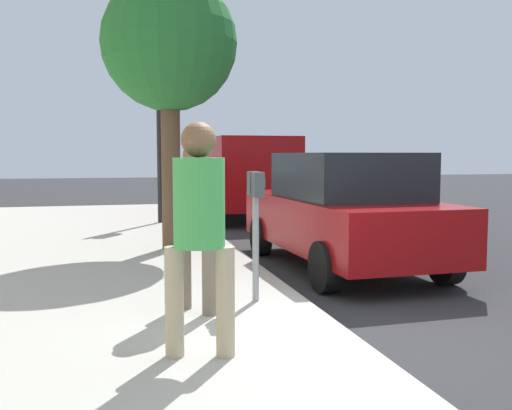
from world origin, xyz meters
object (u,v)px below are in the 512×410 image
pedestrian_at_meter (196,214)px  street_tree (169,46)px  parked_sedan_near (343,211)px  pedestrian_bystander (199,218)px  parking_meter (256,208)px  parked_van_far (239,172)px  traffic_signal (163,119)px

pedestrian_at_meter → street_tree: 4.67m
pedestrian_at_meter → parked_sedan_near: 3.56m
pedestrian_bystander → parked_sedan_near: size_ratio=0.41×
pedestrian_bystander → parked_sedan_near: pedestrian_bystander is taller
parking_meter → parked_van_far: parked_van_far is taller
parking_meter → parked_sedan_near: size_ratio=0.32×
parking_meter → pedestrian_at_meter: size_ratio=0.82×
pedestrian_at_meter → street_tree: size_ratio=0.38×
parking_meter → pedestrian_at_meter: bearing=111.2°
pedestrian_at_meter → pedestrian_bystander: size_ratio=0.93×
pedestrian_at_meter → street_tree: bearing=52.7°
parking_meter → street_tree: size_ratio=0.31×
parked_sedan_near → street_tree: street_tree is taller
parking_meter → parked_van_far: (9.50, -1.92, 0.09)m
parked_van_far → parking_meter: bearing=168.6°
pedestrian_at_meter → parking_meter: bearing=-13.7°
pedestrian_bystander → street_tree: size_ratio=0.41×
pedestrian_bystander → parked_sedan_near: (3.72, -2.77, -0.36)m
pedestrian_bystander → pedestrian_at_meter: bearing=6.6°
pedestrian_at_meter → parked_van_far: bearing=40.2°
pedestrian_at_meter → street_tree: (4.02, -0.17, 2.38)m
parking_meter → parked_sedan_near: parked_sedan_near is taller
parking_meter → pedestrian_bystander: pedestrian_bystander is taller
pedestrian_bystander → parked_sedan_near: 4.65m
pedestrian_bystander → traffic_signal: bearing=10.2°
parking_meter → traffic_signal: bearing=2.1°
parked_van_far → street_tree: (-5.75, 2.44, 2.27)m
parked_sedan_near → pedestrian_at_meter: bearing=132.7°
parked_sedan_near → traffic_signal: bearing=21.7°
pedestrian_at_meter → parked_van_far: (9.77, -2.61, 0.10)m
parked_sedan_near → street_tree: bearing=56.6°
pedestrian_bystander → traffic_signal: (9.23, -0.58, 1.32)m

